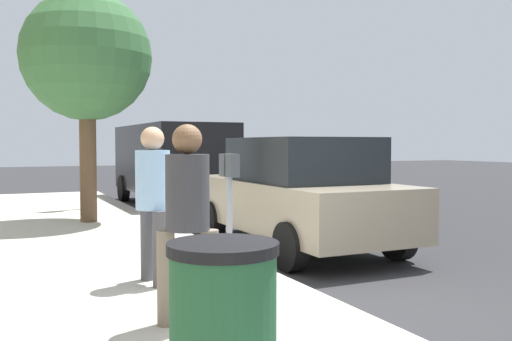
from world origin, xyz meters
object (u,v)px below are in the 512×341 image
object	(u,v)px
pedestrian_bystander	(188,209)
trash_bin	(223,338)
pedestrian_at_meter	(153,192)
parked_sedan_near	(298,193)
parked_van_far	(171,159)
street_tree	(87,58)
parking_meter	(229,189)
traffic_signal	(95,106)

from	to	relation	value
pedestrian_bystander	trash_bin	bearing A→B (deg)	-170.88
pedestrian_at_meter	parked_sedan_near	world-z (taller)	pedestrian_at_meter
trash_bin	pedestrian_bystander	bearing A→B (deg)	-12.36
pedestrian_at_meter	trash_bin	world-z (taller)	pedestrian_at_meter
parked_sedan_near	parked_van_far	world-z (taller)	parked_van_far
street_tree	pedestrian_bystander	bearing A→B (deg)	178.25
parking_meter	parked_van_far	size ratio (longest dim) A/B	0.27
parked_van_far	street_tree	world-z (taller)	street_tree
parked_sedan_near	traffic_signal	distance (m)	6.46
street_tree	traffic_signal	xyz separation A→B (m)	(2.30, -0.52, -0.77)
parking_meter	parked_van_far	bearing A→B (deg)	-12.44
traffic_signal	trash_bin	world-z (taller)	traffic_signal
pedestrian_at_meter	pedestrian_bystander	world-z (taller)	pedestrian_at_meter
pedestrian_bystander	street_tree	xyz separation A→B (m)	(6.83, -0.21, 2.21)
pedestrian_bystander	parked_van_far	xyz separation A→B (m)	(10.27, -2.91, 0.13)
pedestrian_at_meter	traffic_signal	bearing A→B (deg)	79.01
pedestrian_at_meter	parked_sedan_near	size ratio (longest dim) A/B	0.39
parking_meter	parked_sedan_near	bearing A→B (deg)	-45.92
street_tree	trash_bin	bearing A→B (deg)	176.04
parking_meter	street_tree	size ratio (longest dim) A/B	0.32
pedestrian_bystander	trash_bin	distance (m)	1.87
pedestrian_at_meter	pedestrian_bystander	distance (m)	1.50
pedestrian_at_meter	parking_meter	bearing A→B (deg)	-12.83
parked_van_far	pedestrian_at_meter	bearing A→B (deg)	162.23
traffic_signal	parked_sedan_near	bearing A→B (deg)	-159.50
parking_meter	pedestrian_bystander	distance (m)	1.69
pedestrian_at_meter	parked_sedan_near	distance (m)	3.35
parked_sedan_near	parking_meter	bearing A→B (deg)	134.08
pedestrian_at_meter	trash_bin	bearing A→B (deg)	-104.76
parked_sedan_near	street_tree	bearing A→B (deg)	37.34
street_tree	traffic_signal	world-z (taller)	street_tree
parking_meter	traffic_signal	distance (m)	7.87
pedestrian_at_meter	parked_van_far	size ratio (longest dim) A/B	0.33
parked_sedan_near	trash_bin	xyz separation A→B (m)	(-5.05, 3.30, -0.24)
pedestrian_bystander	parked_van_far	distance (m)	10.67
traffic_signal	parking_meter	bearing A→B (deg)	-178.31
pedestrian_at_meter	traffic_signal	distance (m)	7.80
pedestrian_bystander	traffic_signal	distance (m)	9.28
pedestrian_at_meter	traffic_signal	size ratio (longest dim) A/B	0.47
street_tree	parked_van_far	bearing A→B (deg)	-38.16
pedestrian_at_meter	trash_bin	size ratio (longest dim) A/B	1.69
parked_van_far	street_tree	bearing A→B (deg)	141.84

